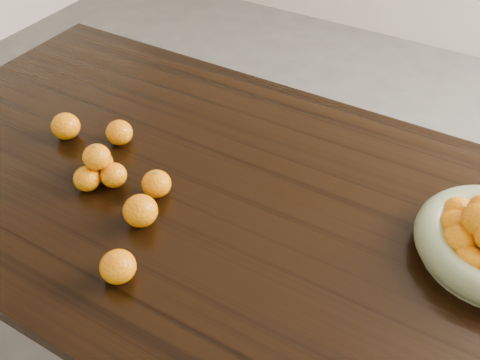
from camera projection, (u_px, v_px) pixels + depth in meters
The scene contains 7 objects.
dining_table at pixel (250, 229), 1.30m from camera, with size 2.00×1.00×0.75m.
orange_pyramid at pixel (99, 168), 1.27m from camera, with size 0.12×0.12×0.11m.
loose_orange_0 at pixel (156, 184), 1.24m from camera, with size 0.07×0.07×0.06m, color orange.
loose_orange_1 at pixel (118, 267), 1.06m from camera, with size 0.07×0.07×0.07m, color orange.
loose_orange_2 at pixel (140, 211), 1.17m from camera, with size 0.08×0.08×0.07m, color orange.
loose_orange_3 at pixel (119, 133), 1.39m from camera, with size 0.07×0.07×0.07m, color orange.
loose_orange_4 at pixel (66, 126), 1.41m from camera, with size 0.08×0.08×0.07m, color orange.
Camera 1 is at (0.43, -0.78, 1.61)m, focal length 40.00 mm.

